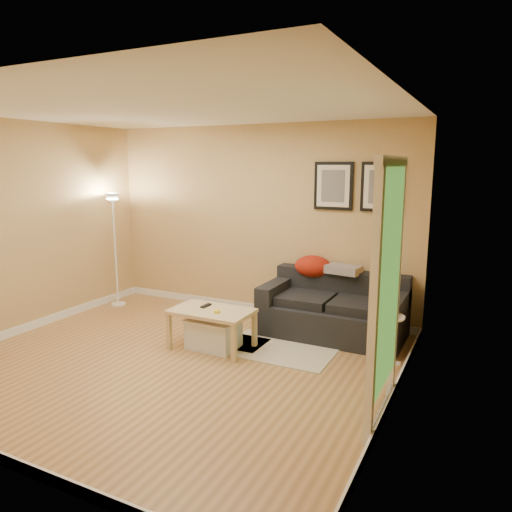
% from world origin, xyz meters
% --- Properties ---
extents(floor, '(4.50, 4.50, 0.00)m').
position_xyz_m(floor, '(0.00, 0.00, 0.00)').
color(floor, tan).
rests_on(floor, ground).
extents(ceiling, '(4.50, 4.50, 0.00)m').
position_xyz_m(ceiling, '(0.00, 0.00, 2.60)').
color(ceiling, white).
rests_on(ceiling, wall_back).
extents(wall_back, '(4.50, 0.00, 4.50)m').
position_xyz_m(wall_back, '(0.00, 2.00, 1.30)').
color(wall_back, tan).
rests_on(wall_back, ground).
extents(wall_left, '(0.00, 4.00, 4.00)m').
position_xyz_m(wall_left, '(-2.25, 0.00, 1.30)').
color(wall_left, tan).
rests_on(wall_left, ground).
extents(wall_right, '(0.00, 4.00, 4.00)m').
position_xyz_m(wall_right, '(2.25, 0.00, 1.30)').
color(wall_right, tan).
rests_on(wall_right, ground).
extents(baseboard_back, '(4.50, 0.02, 0.10)m').
position_xyz_m(baseboard_back, '(0.00, 1.99, 0.05)').
color(baseboard_back, white).
rests_on(baseboard_back, ground).
extents(baseboard_front, '(4.50, 0.02, 0.10)m').
position_xyz_m(baseboard_front, '(0.00, -1.99, 0.05)').
color(baseboard_front, white).
rests_on(baseboard_front, ground).
extents(baseboard_left, '(0.02, 4.00, 0.10)m').
position_xyz_m(baseboard_left, '(-2.24, 0.00, 0.05)').
color(baseboard_left, white).
rests_on(baseboard_left, ground).
extents(baseboard_right, '(0.02, 4.00, 0.10)m').
position_xyz_m(baseboard_right, '(2.24, 0.00, 0.05)').
color(baseboard_right, white).
rests_on(baseboard_right, ground).
extents(sofa, '(1.70, 0.90, 0.75)m').
position_xyz_m(sofa, '(1.26, 1.53, 0.38)').
color(sofa, black).
rests_on(sofa, ground).
extents(red_throw, '(0.48, 0.36, 0.28)m').
position_xyz_m(red_throw, '(0.88, 1.84, 0.77)').
color(red_throw, '#AB2D0F').
rests_on(red_throw, sofa).
extents(plaid_throw, '(0.45, 0.32, 0.10)m').
position_xyz_m(plaid_throw, '(1.30, 1.80, 0.78)').
color(plaid_throw, tan).
rests_on(plaid_throw, sofa).
extents(framed_print_left, '(0.50, 0.04, 0.60)m').
position_xyz_m(framed_print_left, '(1.08, 1.98, 1.80)').
color(framed_print_left, black).
rests_on(framed_print_left, wall_back).
extents(framed_print_right, '(0.50, 0.04, 0.60)m').
position_xyz_m(framed_print_right, '(1.68, 1.98, 1.80)').
color(framed_print_right, black).
rests_on(framed_print_right, wall_back).
extents(area_rug, '(1.25, 0.85, 0.01)m').
position_xyz_m(area_rug, '(0.86, 0.82, 0.01)').
color(area_rug, beige).
rests_on(area_rug, ground).
extents(green_runner, '(0.70, 0.50, 0.01)m').
position_xyz_m(green_runner, '(0.31, 0.80, 0.01)').
color(green_runner, '#668C4C').
rests_on(green_runner, ground).
extents(coffee_table, '(0.98, 0.68, 0.46)m').
position_xyz_m(coffee_table, '(0.15, 0.52, 0.23)').
color(coffee_table, '#D7BB83').
rests_on(coffee_table, ground).
extents(remote_control, '(0.06, 0.16, 0.02)m').
position_xyz_m(remote_control, '(0.03, 0.60, 0.47)').
color(remote_control, black).
rests_on(remote_control, coffee_table).
extents(tape_roll, '(0.07, 0.07, 0.03)m').
position_xyz_m(tape_roll, '(0.27, 0.44, 0.47)').
color(tape_roll, yellow).
rests_on(tape_roll, coffee_table).
extents(storage_bin, '(0.57, 0.42, 0.35)m').
position_xyz_m(storage_bin, '(0.17, 0.53, 0.18)').
color(storage_bin, white).
rests_on(storage_bin, ground).
extents(side_table, '(0.34, 0.34, 0.52)m').
position_xyz_m(side_table, '(2.02, 1.00, 0.26)').
color(side_table, white).
rests_on(side_table, ground).
extents(book_stack, '(0.22, 0.27, 0.08)m').
position_xyz_m(book_stack, '(2.01, 1.01, 0.55)').
color(book_stack, '#3847A8').
rests_on(book_stack, side_table).
extents(floor_lamp, '(0.22, 0.22, 1.67)m').
position_xyz_m(floor_lamp, '(-2.00, 1.35, 0.79)').
color(floor_lamp, white).
rests_on(floor_lamp, ground).
extents(doorway, '(0.12, 1.01, 2.13)m').
position_xyz_m(doorway, '(2.20, -0.15, 1.02)').
color(doorway, white).
rests_on(doorway, ground).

